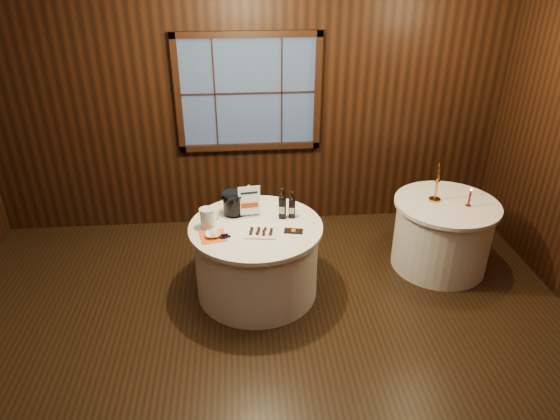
{
  "coord_description": "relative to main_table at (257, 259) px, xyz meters",
  "views": [
    {
      "loc": [
        -0.12,
        -3.12,
        3.14
      ],
      "look_at": [
        0.22,
        0.9,
        0.98
      ],
      "focal_mm": 32.0,
      "sensor_mm": 36.0,
      "label": 1
    }
  ],
  "objects": [
    {
      "name": "chocolate_plate",
      "position": [
        0.04,
        -0.17,
        0.4
      ],
      "size": [
        0.32,
        0.24,
        0.04
      ],
      "rotation": [
        0.0,
        0.0,
        -0.14
      ],
      "color": "white",
      "rests_on": "main_table"
    },
    {
      "name": "orange_napkin",
      "position": [
        -0.4,
        -0.18,
        0.38
      ],
      "size": [
        0.28,
        0.28,
        0.0
      ],
      "primitive_type": "cube",
      "rotation": [
        0.0,
        0.0,
        0.21
      ],
      "color": "orange",
      "rests_on": "main_table"
    },
    {
      "name": "glass_pitcher",
      "position": [
        -0.45,
        0.0,
        0.48
      ],
      "size": [
        0.18,
        0.14,
        0.2
      ],
      "rotation": [
        0.0,
        0.0,
        0.21
      ],
      "color": "silver",
      "rests_on": "main_table"
    },
    {
      "name": "brass_candlestick",
      "position": [
        1.88,
        0.36,
        0.54
      ],
      "size": [
        0.12,
        0.12,
        0.43
      ],
      "color": "#BD7E3B",
      "rests_on": "side_table"
    },
    {
      "name": "ground",
      "position": [
        0.0,
        -1.0,
        -0.39
      ],
      "size": [
        6.0,
        6.0,
        0.0
      ],
      "primitive_type": "plane",
      "color": "black",
      "rests_on": "ground"
    },
    {
      "name": "ice_bucket",
      "position": [
        -0.2,
        0.24,
        0.5
      ],
      "size": [
        0.23,
        0.23,
        0.23
      ],
      "color": "black",
      "rests_on": "main_table"
    },
    {
      "name": "sign_stand",
      "position": [
        -0.05,
        0.18,
        0.5
      ],
      "size": [
        0.21,
        0.12,
        0.34
      ],
      "rotation": [
        0.0,
        0.0,
        0.13
      ],
      "color": "silver",
      "rests_on": "main_table"
    },
    {
      "name": "grape_bunch",
      "position": [
        -0.29,
        -0.21,
        0.4
      ],
      "size": [
        0.16,
        0.06,
        0.04
      ],
      "rotation": [
        0.0,
        0.0,
        0.07
      ],
      "color": "black",
      "rests_on": "main_table"
    },
    {
      "name": "port_bottle_left",
      "position": [
        0.27,
        0.13,
        0.52
      ],
      "size": [
        0.08,
        0.09,
        0.32
      ],
      "rotation": [
        0.0,
        0.0,
        -0.29
      ],
      "color": "black",
      "rests_on": "main_table"
    },
    {
      "name": "red_candle",
      "position": [
        2.18,
        0.2,
        0.46
      ],
      "size": [
        0.05,
        0.05,
        0.2
      ],
      "color": "#BD7E3B",
      "rests_on": "side_table"
    },
    {
      "name": "side_table",
      "position": [
        2.0,
        0.3,
        0.0
      ],
      "size": [
        1.08,
        1.08,
        0.77
      ],
      "color": "white",
      "rests_on": "ground"
    },
    {
      "name": "back_wall",
      "position": [
        0.0,
        1.48,
        1.16
      ],
      "size": [
        6.0,
        0.1,
        3.0
      ],
      "color": "black",
      "rests_on": "ground"
    },
    {
      "name": "chocolate_box",
      "position": [
        0.34,
        -0.15,
        0.39
      ],
      "size": [
        0.19,
        0.12,
        0.01
      ],
      "primitive_type": "cube",
      "rotation": [
        0.0,
        0.0,
        -0.2
      ],
      "color": "black",
      "rests_on": "main_table"
    },
    {
      "name": "port_bottle_right",
      "position": [
        0.36,
        0.13,
        0.5
      ],
      "size": [
        0.07,
        0.07,
        0.28
      ],
      "rotation": [
        0.0,
        0.0,
        -0.16
      ],
      "color": "black",
      "rests_on": "main_table"
    },
    {
      "name": "cracker_bowl",
      "position": [
        -0.4,
        -0.18,
        0.4
      ],
      "size": [
        0.15,
        0.15,
        0.03
      ],
      "primitive_type": "imported",
      "rotation": [
        0.0,
        0.0,
        0.1
      ],
      "color": "white",
      "rests_on": "orange_napkin"
    },
    {
      "name": "main_table",
      "position": [
        0.0,
        0.0,
        0.0
      ],
      "size": [
        1.28,
        1.28,
        0.77
      ],
      "color": "white",
      "rests_on": "ground"
    }
  ]
}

